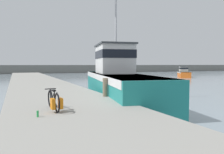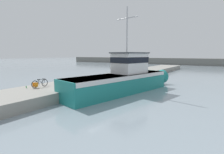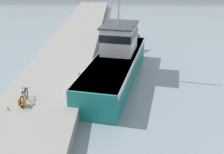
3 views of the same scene
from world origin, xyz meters
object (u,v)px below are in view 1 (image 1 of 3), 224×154
at_px(fishing_boat_main, 117,80).
at_px(water_bottle_by_bike, 38,114).
at_px(boat_green_anchored, 184,73).
at_px(bicycle_touring, 54,101).
at_px(mooring_post, 105,87).

xyz_separation_m(fishing_boat_main, water_bottle_by_bike, (-6.36, -7.35, -0.50)).
bearing_deg(water_bottle_by_bike, fishing_boat_main, 49.13).
bearing_deg(fishing_boat_main, boat_green_anchored, 50.76).
xyz_separation_m(bicycle_touring, water_bottle_by_bike, (-0.68, -0.82, -0.25)).
bearing_deg(mooring_post, fishing_boat_main, 56.86).
relative_size(boat_green_anchored, mooring_post, 6.53).
distance_m(boat_green_anchored, mooring_post, 37.36).
height_order(mooring_post, water_bottle_by_bike, mooring_post).
relative_size(mooring_post, water_bottle_by_bike, 4.73).
relative_size(bicycle_touring, water_bottle_by_bike, 8.60).
xyz_separation_m(fishing_boat_main, mooring_post, (-2.53, -3.87, -0.11)).
xyz_separation_m(mooring_post, water_bottle_by_bike, (-3.83, -3.48, -0.40)).
relative_size(fishing_boat_main, water_bottle_by_bike, 73.09).
relative_size(bicycle_touring, mooring_post, 1.82).
bearing_deg(bicycle_touring, mooring_post, 36.15).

